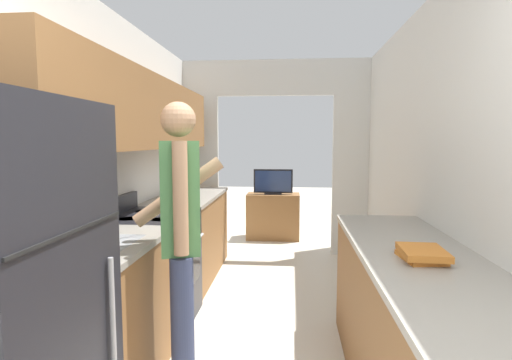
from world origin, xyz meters
TOP-DOWN VIEW (x-y plane):
  - wall_left at (-1.15, 2.06)m, footprint 0.38×6.94m
  - wall_right at (1.22, 1.67)m, footprint 0.06×6.94m
  - wall_far_with_doorway at (0.00, 4.57)m, footprint 2.79×0.06m
  - counter_left at (-0.89, 2.77)m, footprint 0.62×3.30m
  - counter_right at (0.89, 1.39)m, footprint 0.62×2.36m
  - range_oven at (-0.88, 2.43)m, footprint 0.66×0.77m
  - person at (-0.40, 1.56)m, footprint 0.54×0.45m
  - book_stack at (0.87, 1.38)m, footprint 0.22×0.27m
  - tv_cabinet at (-0.05, 5.34)m, footprint 0.79×0.42m
  - television at (-0.05, 5.30)m, footprint 0.58×0.16m
  - knife at (-0.98, 2.97)m, footprint 0.16×0.33m

SIDE VIEW (x-z plane):
  - tv_cabinet at x=-0.05m, z-range 0.00..0.68m
  - counter_right at x=0.89m, z-range 0.00..0.89m
  - counter_left at x=-0.89m, z-range 0.00..0.89m
  - range_oven at x=-0.88m, z-range -0.06..0.97m
  - television at x=-0.05m, z-range 0.68..1.05m
  - knife at x=-0.98m, z-range 0.89..0.91m
  - person at x=-0.40m, z-range 0.07..1.76m
  - book_stack at x=0.87m, z-range 0.89..0.95m
  - wall_right at x=1.22m, z-range 0.00..2.50m
  - wall_far_with_doorway at x=0.00m, z-range 0.17..2.67m
  - wall_left at x=-1.15m, z-range 0.18..2.68m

